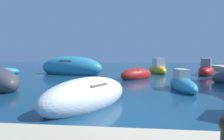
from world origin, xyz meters
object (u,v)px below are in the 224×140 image
Objects in this scene: moored_boat_1 at (206,70)px; moored_boat_8 at (137,75)px; moored_boat_3 at (183,84)px; moored_boat_9 at (87,96)px; moored_boat_7 at (158,69)px; moored_boat_0 at (71,68)px; moored_boat_2 at (2,72)px.

moored_boat_8 is at bearing 143.16° from moored_boat_1.
moored_boat_3 reaches higher than moored_boat_9.
moored_boat_7 reaches higher than moored_boat_9.
moored_boat_8 is 8.66m from moored_boat_9.
moored_boat_0 is 1.96× the size of moored_boat_1.
moored_boat_1 reaches higher than moored_boat_7.
moored_boat_3 is (8.72, -7.71, -0.31)m from moored_boat_0.
moored_boat_2 is 0.97× the size of moored_boat_8.
moored_boat_8 is (-2.40, 4.60, -0.00)m from moored_boat_3.
moored_boat_0 is at bearing 116.78° from moored_boat_1.
moored_boat_1 is at bearing -165.29° from moored_boat_0.
moored_boat_2 is 0.79× the size of moored_boat_7.
moored_boat_7 is at bearing 97.59° from moored_boat_1.
moored_boat_3 is 0.83× the size of moored_boat_7.
moored_boat_0 reaches higher than moored_boat_3.
moored_boat_1 reaches higher than moored_boat_9.
moored_boat_3 is at bearing 118.51° from moored_boat_2.
moored_boat_7 is 1.22× the size of moored_boat_8.
moored_boat_7 reaches higher than moored_boat_3.
moored_boat_1 is at bearing -120.28° from moored_boat_7.
moored_boat_8 is (-6.53, -3.47, -0.12)m from moored_boat_1.
moored_boat_9 is at bearing 149.41° from moored_boat_7.
moored_boat_1 is 1.12× the size of moored_boat_8.
moored_boat_1 is at bearing 146.20° from moored_boat_2.
moored_boat_3 is (15.30, -6.69, 0.08)m from moored_boat_2.
moored_boat_0 is at bearing 88.63° from moored_boat_7.
moored_boat_3 is (-4.13, -8.07, -0.12)m from moored_boat_1.
moored_boat_8 is at bearing 17.02° from moored_boat_9.
moored_boat_8 is at bearing 132.93° from moored_boat_2.
moored_boat_9 is at bearing 31.52° from moored_boat_8.
moored_boat_3 is at bearing 151.59° from moored_boat_0.
moored_boat_3 is at bearing 72.55° from moored_boat_8.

